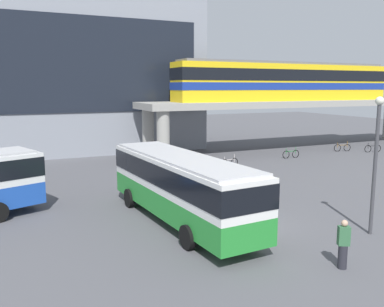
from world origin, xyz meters
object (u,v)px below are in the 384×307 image
Objects in this scene: bus_main at (180,181)px; bicycle_green at (291,154)px; bicycle_silver at (229,163)px; bicycle_black at (373,148)px; train at (287,81)px; bicycle_brown at (342,148)px; station_building at (45,75)px; pedestrian_by_bike_rack at (343,246)px.

bicycle_green is at bearing 37.06° from bus_main.
bicycle_silver and bicycle_black have the same top height.
bicycle_brown is (4.39, -3.63, -6.62)m from train.
train is at bearing 141.83° from bicycle_black.
bus_main reaches higher than bicycle_black.
bicycle_silver is at bearing 50.39° from bus_main.
bicycle_green and bicycle_silver have the same top height.
bicycle_green is (16.12, 12.17, -1.63)m from bus_main.
bicycle_brown is 2.87m from bicycle_black.
bicycle_brown is at bearing -26.67° from station_building.
bicycle_green is at bearing -36.60° from station_building.
bus_main is 26.88m from bicycle_brown.
bus_main is 14.04m from bicycle_silver.
pedestrian_by_bike_rack reaches higher than bicycle_brown.
station_building is 21.31m from bicycle_silver.
train is (22.29, -9.77, -0.62)m from station_building.
bicycle_green is 7.30m from bicycle_brown.
bicycle_brown and bicycle_silver have the same top height.
bicycle_black is at bearing 24.22° from bus_main.
bus_main is 6.40× the size of bicycle_black.
bicycle_brown is 0.99× the size of bicycle_black.
bicycle_green is (19.46, -14.45, -7.24)m from station_building.
bicycle_black is 29.14m from pedestrian_by_bike_rack.
bicycle_silver is (-10.07, -6.10, -6.62)m from train.
bicycle_silver is at bearing 72.44° from pedestrian_by_bike_rack.
bicycle_green is (-2.83, -4.68, -6.62)m from train.
train is 13.99× the size of bicycle_brown.
bicycle_brown is at bearing 29.52° from bus_main.
bus_main is (3.33, -26.62, -5.61)m from station_building.
bicycle_brown is at bearing 8.25° from bicycle_green.
pedestrian_by_bike_rack is (3.26, -7.04, -1.14)m from bus_main.
bicycle_silver is 0.99× the size of pedestrian_by_bike_rack.
bus_main is 6.25× the size of pedestrian_by_bike_rack.
station_building is 27.41m from bus_main.
bicycle_brown is 28.54m from pedestrian_by_bike_rack.
bicycle_black is (29.02, -15.07, -7.24)m from station_building.
station_building reaches higher than bus_main.
bicycle_black is at bearing -35.41° from bicycle_brown.
bicycle_black is (2.34, -1.66, 0.00)m from bicycle_brown.
train reaches higher than bus_main.
bus_main is 20.27m from bicycle_green.
bicycle_green and bicycle_black have the same top height.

